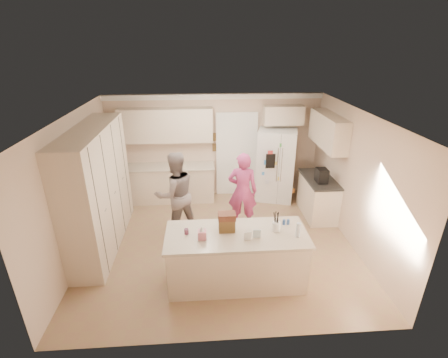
{
  "coord_description": "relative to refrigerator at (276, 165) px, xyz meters",
  "views": [
    {
      "loc": [
        -0.31,
        -5.47,
        3.8
      ],
      "look_at": [
        0.1,
        0.35,
        1.25
      ],
      "focal_mm": 26.0,
      "sensor_mm": 36.0,
      "label": 1
    }
  ],
  "objects": [
    {
      "name": "right_countertop",
      "position": [
        0.8,
        -0.91,
        0.0
      ],
      "size": [
        0.63,
        1.24,
        0.04
      ],
      "primitive_type": "cube",
      "color": "#2D2B28",
      "rests_on": "right_base_cab"
    },
    {
      "name": "greeting_card_a",
      "position": [
        -1.14,
        -3.21,
        0.11
      ],
      "size": [
        0.12,
        0.06,
        0.16
      ],
      "primitive_type": "cube",
      "rotation": [
        0.15,
        0.0,
        0.2
      ],
      "color": "white",
      "rests_on": "island_top"
    },
    {
      "name": "pantry_bank",
      "position": [
        -3.79,
        -1.71,
        0.28
      ],
      "size": [
        0.6,
        2.6,
        2.35
      ],
      "primitive_type": "cube",
      "color": "beige",
      "rests_on": "floor"
    },
    {
      "name": "wall_front",
      "position": [
        -1.49,
        -4.22,
        0.4
      ],
      "size": [
        5.2,
        0.02,
        2.6
      ],
      "primitive_type": "cube",
      "color": "beige",
      "rests_on": "ground"
    },
    {
      "name": "right_upper_cab",
      "position": [
        0.93,
        -0.71,
        1.05
      ],
      "size": [
        0.35,
        1.5,
        0.7
      ],
      "primitive_type": "cube",
      "color": "beige",
      "rests_on": "wall_right"
    },
    {
      "name": "dollhouse_roof",
      "position": [
        -1.44,
        -2.91,
        0.3
      ],
      "size": [
        0.28,
        0.2,
        0.1
      ],
      "primitive_type": "cube",
      "color": "#592D1E",
      "rests_on": "dollhouse_body"
    },
    {
      "name": "fridge_seam",
      "position": [
        0.0,
        -0.35,
        0.0
      ],
      "size": [
        0.02,
        0.02,
        1.78
      ],
      "primitive_type": "cube",
      "color": "gray",
      "rests_on": "refrigerator"
    },
    {
      "name": "over_fridge_cab",
      "position": [
        0.16,
        0.22,
        1.2
      ],
      "size": [
        0.95,
        0.35,
        0.45
      ],
      "primitive_type": "cube",
      "color": "beige",
      "rests_on": "wall_back"
    },
    {
      "name": "tissue_box",
      "position": [
        -1.84,
        -3.11,
        0.1
      ],
      "size": [
        0.13,
        0.13,
        0.14
      ],
      "primitive_type": "cube",
      "color": "#D2748A",
      "rests_on": "island_top"
    },
    {
      "name": "wall_back",
      "position": [
        -1.49,
        0.4,
        0.4
      ],
      "size": [
        5.2,
        0.02,
        2.6
      ],
      "primitive_type": "cube",
      "color": "beige",
      "rests_on": "ground"
    },
    {
      "name": "crown_back",
      "position": [
        -1.49,
        0.35,
        1.63
      ],
      "size": [
        5.2,
        0.08,
        0.12
      ],
      "primitive_type": "cube",
      "color": "white",
      "rests_on": "wall_back"
    },
    {
      "name": "back_base_cab",
      "position": [
        -2.64,
        0.09,
        -0.46
      ],
      "size": [
        2.2,
        0.6,
        0.88
      ],
      "primitive_type": "cube",
      "color": "beige",
      "rests_on": "floor"
    },
    {
      "name": "utensil_crock",
      "position": [
        -0.64,
        -2.96,
        0.1
      ],
      "size": [
        0.13,
        0.13,
        0.15
      ],
      "primitive_type": "cylinder",
      "color": "white",
      "rests_on": "island_top"
    },
    {
      "name": "wall_frame_lower",
      "position": [
        -1.47,
        0.36,
        0.38
      ],
      "size": [
        0.15,
        0.02,
        0.2
      ],
      "primitive_type": "cube",
      "color": "brown",
      "rests_on": "wall_back"
    },
    {
      "name": "fridge_handle_r",
      "position": [
        0.05,
        -0.37,
        0.15
      ],
      "size": [
        0.02,
        0.02,
        0.85
      ],
      "primitive_type": "cylinder",
      "color": "silver",
      "rests_on": "refrigerator"
    },
    {
      "name": "fridge_handle_l",
      "position": [
        -0.05,
        -0.37,
        0.15
      ],
      "size": [
        0.02,
        0.02,
        0.85
      ],
      "primitive_type": "cylinder",
      "color": "silver",
      "rests_on": "refrigerator"
    },
    {
      "name": "doorway_opening",
      "position": [
        -0.94,
        0.37,
        0.15
      ],
      "size": [
        0.9,
        0.06,
        2.1
      ],
      "primitive_type": "cube",
      "color": "black",
      "rests_on": "floor"
    },
    {
      "name": "tissue_plume",
      "position": [
        -1.84,
        -3.11,
        0.2
      ],
      "size": [
        0.08,
        0.08,
        0.08
      ],
      "primitive_type": "cone",
      "color": "white",
      "rests_on": "tissue_box"
    },
    {
      "name": "island_top",
      "position": [
        -1.29,
        -3.01,
        0.0
      ],
      "size": [
        2.28,
        0.96,
        0.05
      ],
      "primitive_type": "cube",
      "color": "#C0AF9C",
      "rests_on": "island_base"
    },
    {
      "name": "wall_frame_upper",
      "position": [
        -1.47,
        0.36,
        0.65
      ],
      "size": [
        0.15,
        0.02,
        0.2
      ],
      "primitive_type": "cube",
      "color": "brown",
      "rests_on": "wall_back"
    },
    {
      "name": "wall_left",
      "position": [
        -4.1,
        -1.91,
        0.4
      ],
      "size": [
        0.02,
        4.6,
        2.6
      ],
      "primitive_type": "cube",
      "color": "beige",
      "rests_on": "ground"
    },
    {
      "name": "doorway_casing",
      "position": [
        -0.94,
        0.34,
        0.15
      ],
      "size": [
        1.02,
        0.03,
        2.22
      ],
      "primitive_type": "cube",
      "color": "white",
      "rests_on": "floor"
    },
    {
      "name": "back_upper_cab",
      "position": [
        -2.64,
        0.22,
        1.0
      ],
      "size": [
        2.2,
        0.35,
        0.8
      ],
      "primitive_type": "cube",
      "color": "beige",
      "rests_on": "wall_back"
    },
    {
      "name": "shaker_salt",
      "position": [
        -0.47,
        -2.79,
        0.07
      ],
      "size": [
        0.05,
        0.05,
        0.09
      ],
      "primitive_type": "cylinder",
      "color": "#2D4F92",
      "rests_on": "island_top"
    },
    {
      "name": "wall_right",
      "position": [
        1.12,
        -1.91,
        0.4
      ],
      "size": [
        0.02,
        4.6,
        2.6
      ],
      "primitive_type": "cube",
      "color": "beige",
      "rests_on": "ground"
    },
    {
      "name": "back_countertop",
      "position": [
        -2.64,
        0.08,
        0.0
      ],
      "size": [
        2.24,
        0.63,
        0.04
      ],
      "primitive_type": "cube",
      "color": "#C0AF9C",
      "rests_on": "back_base_cab"
    },
    {
      "name": "island_base",
      "position": [
        -1.29,
        -3.01,
        -0.46
      ],
      "size": [
        2.2,
        0.9,
        0.88
      ],
      "primitive_type": "cube",
      "color": "beige",
      "rests_on": "floor"
    },
    {
      "name": "refrigerator",
      "position": [
        0.0,
        0.0,
        0.0
      ],
      "size": [
        1.06,
        0.92,
        1.8
      ],
      "primitive_type": "cube",
      "rotation": [
        0.0,
        0.0,
        -0.28
      ],
      "color": "white",
      "rests_on": "floor"
    },
    {
      "name": "coffee_maker",
      "position": [
        0.76,
        -1.11,
        0.17
      ],
      "size": [
        0.22,
        0.28,
        0.3
      ],
      "primitive_type": "cube",
      "color": "black",
      "rests_on": "right_countertop"
    },
    {
      "name": "jam_jar",
      "position": [
        -2.09,
        -2.96,
        0.07
      ],
      "size": [
        0.07,
        0.07,
        0.09
      ],
      "primitive_type": "cylinder",
      "color": "#59263F",
      "rests_on": "island_top"
    },
    {
      "name": "right_base_cab",
      "position": [
        0.81,
        -0.91,
        -0.46
      ],
      "size": [
        0.6,
        1.2,
        0.88
      ],
      "primitive_type": "cube",
      "color": "beige",
      "rests_on": "floor"
    },
    {
      "name": "teen_girl",
      "position": [
        -0.99,
        -1.3,
        -0.05
      ],
      "size": [
        0.68,
        0.51,
        1.69
      ],
      "primitive_type": "imported",
      "rotation": [
        0.0,
        0.0,
        2.96
      ],
      "color": "#C54671",
      "rests_on": "floor"
    },
    {
      "name": "dollhouse_body",
      "position": [
        -1.44,
        -2.91,
        0.14
      ],
      "size": [
        0.26,
        0.18,
        0.22
      ],
      "primitive_type": "cube",
      "color": "brown",
      "rests_on": "island_top"
    },
    {
      "name": "fridge_dispenser",
      "position": [
        -0.22,
        -0.37,
        0.25
      ],
      "size": [
        0.22,
        0.03,
        0.35
      ],
      "primitive_type": "cube",
      "color": "black",
      "rests_on": "refrigerator"
    },
    {
      "name": "greeting_card_b",
      "position": [
        -0.99,
        -3.16,
        0.11
      ],
      "size": [
        0.12,
        0.05,
        0.16
      ],
      "primitive_type": "cube",
      "rotation": [
        0.15,
        0.0,
        -0.1
      ],
      "color": "silver",
      "rests_on": "island_top"
    },
    {
      "name": "water_bottle",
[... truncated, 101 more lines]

